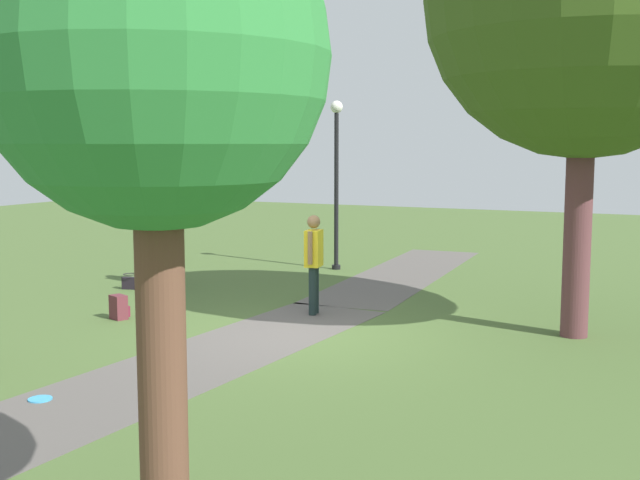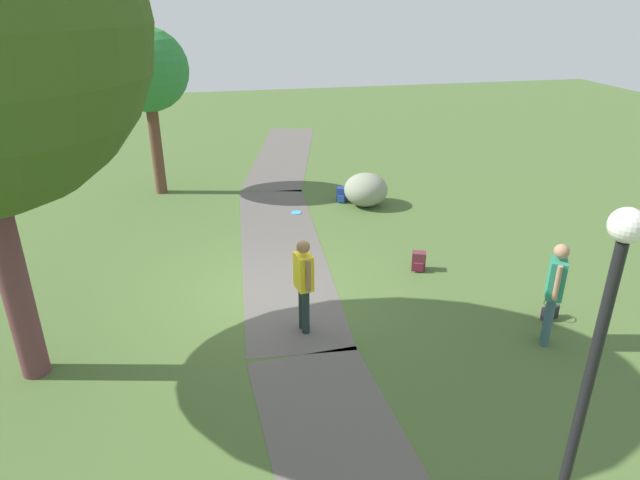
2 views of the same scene
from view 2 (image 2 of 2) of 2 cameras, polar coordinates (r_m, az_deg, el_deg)
ground_plane at (r=10.67m, az=-6.06°, el=-5.74°), size 48.00×48.00×0.00m
footpath_segment_mid at (r=12.49m, az=-3.93°, el=-0.95°), size 8.11×2.35×0.01m
footpath_segment_far at (r=19.99m, az=-3.76°, el=8.81°), size 8.20×3.70×0.01m
young_tree_near_path at (r=15.94m, az=-17.36°, el=16.21°), size 2.19×2.19×4.51m
lamp_post at (r=5.39m, az=26.11°, el=-11.93°), size 0.28×0.28×3.83m
lawn_boulder at (r=14.96m, az=4.74°, el=5.18°), size 1.59×1.59×0.88m
woman_with_handbag at (r=9.52m, az=22.98°, el=-4.48°), size 0.46×0.39×1.79m
man_near_boulder at (r=9.13m, az=-1.69°, el=-4.10°), size 0.51×0.30×1.69m
handbag_on_grass at (r=10.66m, az=22.58°, el=-6.82°), size 0.34×0.34×0.31m
backpack_by_boulder at (r=15.26m, az=2.28°, el=4.64°), size 0.34×0.34×0.40m
spare_backpack_on_lawn at (r=11.66m, az=10.11°, el=-2.19°), size 0.33×0.33×0.40m
frisbee_on_grass at (r=14.53m, az=-2.45°, el=2.83°), size 0.27×0.27×0.02m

